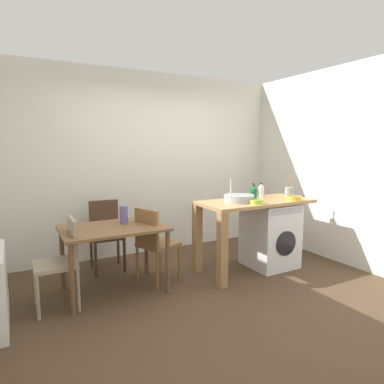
% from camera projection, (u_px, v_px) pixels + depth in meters
% --- Properties ---
extents(ground_plane, '(5.46, 5.46, 0.00)m').
position_uv_depth(ground_plane, '(210.00, 292.00, 3.73)').
color(ground_plane, '#4C3826').
extents(wall_back, '(4.60, 0.10, 2.70)m').
position_uv_depth(wall_back, '(150.00, 164.00, 5.07)').
color(wall_back, silver).
rests_on(wall_back, ground_plane).
extents(wall_counter_side, '(0.10, 3.80, 2.70)m').
position_uv_depth(wall_counter_side, '(344.00, 166.00, 4.56)').
color(wall_counter_side, silver).
rests_on(wall_counter_side, ground_plane).
extents(radiator, '(0.10, 0.80, 0.70)m').
position_uv_depth(radiator, '(0.00, 288.00, 2.98)').
color(radiator, white).
rests_on(radiator, ground_plane).
extents(dining_table, '(1.10, 0.76, 0.74)m').
position_uv_depth(dining_table, '(114.00, 235.00, 3.65)').
color(dining_table, brown).
rests_on(dining_table, ground_plane).
extents(chair_person_seat, '(0.40, 0.40, 0.90)m').
position_uv_depth(chair_person_seat, '(63.00, 258.00, 3.33)').
color(chair_person_seat, gray).
rests_on(chair_person_seat, ground_plane).
extents(chair_opposite, '(0.51, 0.51, 0.90)m').
position_uv_depth(chair_opposite, '(154.00, 241.00, 3.92)').
color(chair_opposite, olive).
rests_on(chair_opposite, ground_plane).
extents(chair_spare_by_wall, '(0.42, 0.42, 0.90)m').
position_uv_depth(chair_spare_by_wall, '(106.00, 231.00, 4.40)').
color(chair_spare_by_wall, '#4C3323').
rests_on(chair_spare_by_wall, ground_plane).
extents(kitchen_counter, '(1.50, 0.68, 0.92)m').
position_uv_depth(kitchen_counter, '(242.00, 214.00, 4.23)').
color(kitchen_counter, tan).
rests_on(kitchen_counter, ground_plane).
extents(washing_machine, '(0.60, 0.61, 0.86)m').
position_uv_depth(washing_machine, '(270.00, 235.00, 4.50)').
color(washing_machine, silver).
rests_on(washing_machine, ground_plane).
extents(sink_basin, '(0.38, 0.38, 0.09)m').
position_uv_depth(sink_basin, '(239.00, 198.00, 4.18)').
color(sink_basin, '#9EA0A5').
rests_on(sink_basin, kitchen_counter).
extents(tap, '(0.02, 0.02, 0.28)m').
position_uv_depth(tap, '(231.00, 189.00, 4.32)').
color(tap, '#B2B2B7').
rests_on(tap, kitchen_counter).
extents(bottle_tall_green, '(0.08, 0.08, 0.20)m').
position_uv_depth(bottle_tall_green, '(254.00, 193.00, 4.38)').
color(bottle_tall_green, '#19592D').
rests_on(bottle_tall_green, kitchen_counter).
extents(bottle_squat_brown, '(0.08, 0.08, 0.19)m').
position_uv_depth(bottle_squat_brown, '(253.00, 191.00, 4.60)').
color(bottle_squat_brown, '#19592D').
rests_on(bottle_squat_brown, kitchen_counter).
extents(bottle_clear_small, '(0.08, 0.08, 0.19)m').
position_uv_depth(bottle_clear_small, '(261.00, 190.00, 4.60)').
color(bottle_clear_small, silver).
rests_on(bottle_clear_small, kitchen_counter).
extents(mixing_bowl, '(0.19, 0.19, 0.05)m').
position_uv_depth(mixing_bowl, '(256.00, 201.00, 4.05)').
color(mixing_bowl, '#A8C63D').
rests_on(mixing_bowl, kitchen_counter).
extents(utensil_crock, '(0.11, 0.11, 0.30)m').
position_uv_depth(utensil_crock, '(289.00, 191.00, 4.64)').
color(utensil_crock, gray).
rests_on(utensil_crock, kitchen_counter).
extents(colander, '(0.20, 0.20, 0.06)m').
position_uv_depth(colander, '(294.00, 198.00, 4.33)').
color(colander, gold).
rests_on(colander, kitchen_counter).
extents(vase, '(0.09, 0.09, 0.20)m').
position_uv_depth(vase, '(124.00, 215.00, 3.78)').
color(vase, slate).
rests_on(vase, dining_table).
extents(scissors, '(0.15, 0.06, 0.01)m').
position_uv_depth(scissors, '(257.00, 201.00, 4.20)').
color(scissors, '#B2B2B7').
rests_on(scissors, kitchen_counter).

